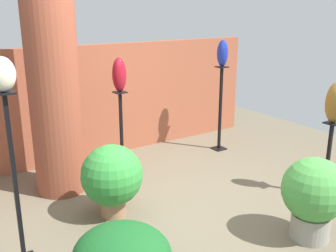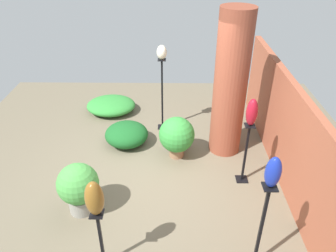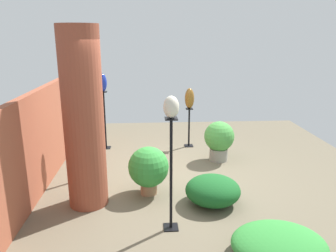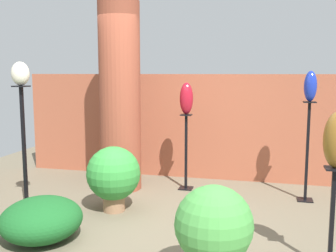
{
  "view_description": "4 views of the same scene",
  "coord_description": "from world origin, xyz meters",
  "px_view_note": "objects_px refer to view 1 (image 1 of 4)",
  "views": [
    {
      "loc": [
        -2.22,
        -3.17,
        2.2
      ],
      "look_at": [
        0.13,
        0.4,
        0.91
      ],
      "focal_mm": 42.0,
      "sensor_mm": 36.0,
      "label": 1
    },
    {
      "loc": [
        4.48,
        0.29,
        3.77
      ],
      "look_at": [
        -0.05,
        0.24,
        1.0
      ],
      "focal_mm": 35.0,
      "sensor_mm": 36.0,
      "label": 2
    },
    {
      "loc": [
        -5.58,
        0.39,
        2.55
      ],
      "look_at": [
        0.13,
        0.03,
        0.96
      ],
      "focal_mm": 35.0,
      "sensor_mm": 36.0,
      "label": 3
    },
    {
      "loc": [
        1.19,
        -4.03,
        1.71
      ],
      "look_at": [
        0.19,
        0.04,
        1.14
      ],
      "focal_mm": 42.0,
      "sensor_mm": 36.0,
      "label": 4
    }
  ],
  "objects_px": {
    "pedestal_ivory": "(16,188)",
    "potted_plant_front_right": "(314,194)",
    "pedestal_cobalt": "(220,112)",
    "art_vase_ruby": "(119,75)",
    "art_vase_bronze": "(335,103)",
    "brick_pillar": "(54,83)",
    "pedestal_ruby": "(121,134)",
    "potted_plant_near_pillar": "(112,177)",
    "pedestal_bronze": "(327,163)",
    "art_vase_cobalt": "(222,53)",
    "art_vase_ivory": "(2,74)"
  },
  "relations": [
    {
      "from": "pedestal_ruby",
      "to": "potted_plant_front_right",
      "type": "distance_m",
      "value": 2.71
    },
    {
      "from": "pedestal_bronze",
      "to": "art_vase_ivory",
      "type": "distance_m",
      "value": 3.7
    },
    {
      "from": "pedestal_ivory",
      "to": "art_vase_cobalt",
      "type": "relative_size",
      "value": 3.92
    },
    {
      "from": "brick_pillar",
      "to": "pedestal_ruby",
      "type": "distance_m",
      "value": 1.28
    },
    {
      "from": "pedestal_ruby",
      "to": "pedestal_bronze",
      "type": "height_order",
      "value": "pedestal_ruby"
    },
    {
      "from": "art_vase_ruby",
      "to": "art_vase_bronze",
      "type": "xyz_separation_m",
      "value": [
        1.69,
        -2.09,
        -0.19
      ]
    },
    {
      "from": "brick_pillar",
      "to": "pedestal_bronze",
      "type": "height_order",
      "value": "brick_pillar"
    },
    {
      "from": "pedestal_cobalt",
      "to": "potted_plant_near_pillar",
      "type": "xyz_separation_m",
      "value": [
        -2.36,
        -0.99,
        -0.16
      ]
    },
    {
      "from": "pedestal_ruby",
      "to": "art_vase_ivory",
      "type": "distance_m",
      "value": 2.53
    },
    {
      "from": "pedestal_bronze",
      "to": "art_vase_bronze",
      "type": "xyz_separation_m",
      "value": [
        -0.0,
        0.0,
        0.74
      ]
    },
    {
      "from": "brick_pillar",
      "to": "art_vase_ruby",
      "type": "height_order",
      "value": "brick_pillar"
    },
    {
      "from": "pedestal_ivory",
      "to": "art_vase_ivory",
      "type": "bearing_deg",
      "value": 0.0
    },
    {
      "from": "pedestal_ruby",
      "to": "pedestal_bronze",
      "type": "distance_m",
      "value": 2.69
    },
    {
      "from": "art_vase_ivory",
      "to": "potted_plant_front_right",
      "type": "height_order",
      "value": "art_vase_ivory"
    },
    {
      "from": "pedestal_ivory",
      "to": "art_vase_bronze",
      "type": "bearing_deg",
      "value": -11.11
    },
    {
      "from": "art_vase_bronze",
      "to": "potted_plant_near_pillar",
      "type": "xyz_separation_m",
      "value": [
        -2.37,
        0.96,
        -0.69
      ]
    },
    {
      "from": "brick_pillar",
      "to": "pedestal_bronze",
      "type": "distance_m",
      "value": 3.38
    },
    {
      "from": "art_vase_cobalt",
      "to": "art_vase_ivory",
      "type": "bearing_deg",
      "value": -159.31
    },
    {
      "from": "pedestal_cobalt",
      "to": "potted_plant_front_right",
      "type": "bearing_deg",
      "value": -110.69
    },
    {
      "from": "art_vase_ruby",
      "to": "art_vase_cobalt",
      "type": "relative_size",
      "value": 1.15
    },
    {
      "from": "brick_pillar",
      "to": "art_vase_ivory",
      "type": "bearing_deg",
      "value": -122.18
    },
    {
      "from": "brick_pillar",
      "to": "potted_plant_front_right",
      "type": "bearing_deg",
      "value": -55.17
    },
    {
      "from": "brick_pillar",
      "to": "pedestal_ruby",
      "type": "relative_size",
      "value": 2.44
    },
    {
      "from": "pedestal_ivory",
      "to": "potted_plant_front_right",
      "type": "bearing_deg",
      "value": -25.65
    },
    {
      "from": "pedestal_ruby",
      "to": "art_vase_ruby",
      "type": "relative_size",
      "value": 2.42
    },
    {
      "from": "art_vase_ivory",
      "to": "art_vase_bronze",
      "type": "xyz_separation_m",
      "value": [
        3.41,
        -0.67,
        -0.54
      ]
    },
    {
      "from": "pedestal_ivory",
      "to": "art_vase_ruby",
      "type": "height_order",
      "value": "art_vase_ruby"
    },
    {
      "from": "pedestal_ruby",
      "to": "potted_plant_near_pillar",
      "type": "xyz_separation_m",
      "value": [
        -0.69,
        -1.13,
        -0.05
      ]
    },
    {
      "from": "pedestal_ivory",
      "to": "art_vase_ivory",
      "type": "xyz_separation_m",
      "value": [
        0.0,
        0.0,
        0.97
      ]
    },
    {
      "from": "art_vase_bronze",
      "to": "pedestal_cobalt",
      "type": "bearing_deg",
      "value": 90.57
    },
    {
      "from": "pedestal_ivory",
      "to": "pedestal_bronze",
      "type": "xyz_separation_m",
      "value": [
        3.41,
        -0.67,
        -0.31
      ]
    },
    {
      "from": "pedestal_ivory",
      "to": "potted_plant_near_pillar",
      "type": "relative_size",
      "value": 1.92
    },
    {
      "from": "pedestal_ivory",
      "to": "brick_pillar",
      "type": "bearing_deg",
      "value": 57.82
    },
    {
      "from": "art_vase_ivory",
      "to": "potted_plant_near_pillar",
      "type": "height_order",
      "value": "art_vase_ivory"
    },
    {
      "from": "pedestal_cobalt",
      "to": "potted_plant_near_pillar",
      "type": "bearing_deg",
      "value": -157.3
    },
    {
      "from": "brick_pillar",
      "to": "art_vase_ivory",
      "type": "height_order",
      "value": "brick_pillar"
    },
    {
      "from": "pedestal_bronze",
      "to": "art_vase_cobalt",
      "type": "height_order",
      "value": "art_vase_cobalt"
    },
    {
      "from": "pedestal_bronze",
      "to": "art_vase_bronze",
      "type": "bearing_deg",
      "value": 153.43
    },
    {
      "from": "pedestal_ivory",
      "to": "potted_plant_near_pillar",
      "type": "xyz_separation_m",
      "value": [
        1.03,
        0.29,
        -0.26
      ]
    },
    {
      "from": "pedestal_ivory",
      "to": "art_vase_cobalt",
      "type": "xyz_separation_m",
      "value": [
        3.39,
        1.28,
        0.81
      ]
    },
    {
      "from": "pedestal_cobalt",
      "to": "art_vase_ruby",
      "type": "bearing_deg",
      "value": 175.04
    },
    {
      "from": "brick_pillar",
      "to": "art_vase_ivory",
      "type": "xyz_separation_m",
      "value": [
        -0.78,
        -1.24,
        0.34
      ]
    },
    {
      "from": "potted_plant_near_pillar",
      "to": "potted_plant_front_right",
      "type": "bearing_deg",
      "value": -45.98
    },
    {
      "from": "pedestal_ruby",
      "to": "potted_plant_front_right",
      "type": "height_order",
      "value": "pedestal_ruby"
    },
    {
      "from": "pedestal_cobalt",
      "to": "art_vase_cobalt",
      "type": "xyz_separation_m",
      "value": [
        0.0,
        -0.0,
        0.92
      ]
    },
    {
      "from": "pedestal_ivory",
      "to": "art_vase_ruby",
      "type": "distance_m",
      "value": 2.32
    },
    {
      "from": "brick_pillar",
      "to": "pedestal_ivory",
      "type": "relative_size",
      "value": 1.74
    },
    {
      "from": "art_vase_ivory",
      "to": "potted_plant_near_pillar",
      "type": "distance_m",
      "value": 1.64
    },
    {
      "from": "pedestal_ivory",
      "to": "art_vase_bronze",
      "type": "relative_size",
      "value": 3.29
    },
    {
      "from": "potted_plant_near_pillar",
      "to": "potted_plant_front_right",
      "type": "distance_m",
      "value": 2.05
    }
  ]
}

